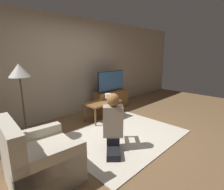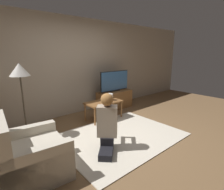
# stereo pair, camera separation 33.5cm
# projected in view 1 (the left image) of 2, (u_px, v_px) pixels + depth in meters

# --- Properties ---
(ground_plane) EXTENTS (10.00, 10.00, 0.00)m
(ground_plane) POSITION_uv_depth(u_px,v_px,m) (123.00, 136.00, 3.61)
(ground_plane) COLOR brown
(wall_back) EXTENTS (10.00, 0.06, 2.60)m
(wall_back) POSITION_uv_depth(u_px,v_px,m) (68.00, 67.00, 4.63)
(wall_back) COLOR tan
(wall_back) RESTS_ON ground_plane
(rug) EXTENTS (2.42, 1.83, 0.02)m
(rug) POSITION_uv_depth(u_px,v_px,m) (123.00, 136.00, 3.61)
(rug) COLOR beige
(rug) RESTS_ON ground_plane
(tv_stand) EXTENTS (1.11, 0.44, 0.54)m
(tv_stand) POSITION_uv_depth(u_px,v_px,m) (111.00, 100.00, 5.37)
(tv_stand) COLOR brown
(tv_stand) RESTS_ON ground_plane
(tv) EXTENTS (1.05, 0.08, 0.61)m
(tv) POSITION_uv_depth(u_px,v_px,m) (111.00, 81.00, 5.24)
(tv) COLOR black
(tv) RESTS_ON tv_stand
(coffee_table) EXTENTS (0.93, 0.50, 0.47)m
(coffee_table) POSITION_uv_depth(u_px,v_px,m) (103.00, 104.00, 4.42)
(coffee_table) COLOR brown
(coffee_table) RESTS_ON ground_plane
(floor_lamp) EXTENTS (0.37, 0.37, 1.49)m
(floor_lamp) POSITION_uv_depth(u_px,v_px,m) (20.00, 77.00, 3.13)
(floor_lamp) COLOR #4C4233
(floor_lamp) RESTS_ON ground_plane
(armchair) EXTENTS (0.93, 0.97, 0.89)m
(armchair) POSITION_uv_depth(u_px,v_px,m) (39.00, 160.00, 2.31)
(armchair) COLOR beige
(armchair) RESTS_ON ground_plane
(person_kneeling) EXTENTS (0.74, 0.75, 1.01)m
(person_kneeling) POSITION_uv_depth(u_px,v_px,m) (113.00, 122.00, 2.97)
(person_kneeling) COLOR black
(person_kneeling) RESTS_ON rug
(picture_frame) EXTENTS (0.11, 0.01, 0.15)m
(picture_frame) POSITION_uv_depth(u_px,v_px,m) (102.00, 98.00, 4.48)
(picture_frame) COLOR brown
(picture_frame) RESTS_ON coffee_table
(table_lamp) EXTENTS (0.18, 0.18, 0.17)m
(table_lamp) POSITION_uv_depth(u_px,v_px,m) (108.00, 96.00, 4.54)
(table_lamp) COLOR #4C3823
(table_lamp) RESTS_ON coffee_table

